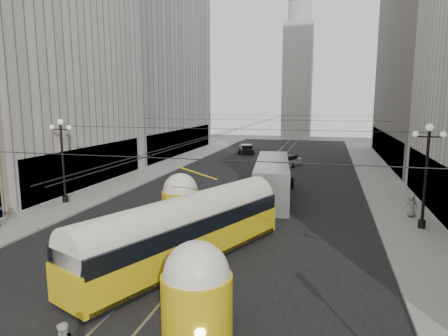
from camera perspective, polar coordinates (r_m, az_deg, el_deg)
The scene contains 16 objects.
road at distance 41.66m, azimuth 4.98°, elevation -1.37°, with size 20.00×85.00×0.02m, color black.
sidewalk_left at distance 48.34m, azimuth -8.45°, elevation 0.16°, with size 4.00×72.00×0.15m, color gray.
sidewalk_right at distance 44.82m, azimuth 21.07°, elevation -1.11°, with size 4.00×72.00×0.15m, color gray.
rail_left at distance 41.79m, azimuth 3.97°, elevation -1.33°, with size 0.12×85.00×0.04m, color gray.
rail_right at distance 41.54m, azimuth 6.00°, elevation -1.42°, with size 0.12×85.00×0.04m, color gray.
building_left_far at distance 62.30m, azimuth -11.32°, elevation 15.27°, with size 12.60×28.60×28.60m.
building_right_far at distance 58.01m, azimuth 28.95°, elevation 16.75°, with size 12.60×32.60×32.60m.
distant_tower at distance 88.40m, azimuth 10.52°, elevation 13.95°, with size 6.00×6.00×31.36m.
lamppost_left_mid at distance 32.59m, azimuth -22.08°, elevation 1.61°, with size 1.86×0.44×6.37m.
lamppost_right_mid at distance 26.79m, azimuth 26.92°, elevation -0.28°, with size 1.86×0.44×6.37m.
catenary at distance 39.95m, azimuth 5.03°, elevation 6.67°, with size 25.00×72.00×0.23m.
streetcar at distance 19.80m, azimuth -5.45°, elevation -8.75°, with size 7.44×14.15×3.33m.
city_bus at distance 32.77m, azimuth 6.89°, elevation -1.35°, with size 4.00×12.41×3.09m.
sedan_white_far at distance 49.68m, azimuth 9.12°, elevation 1.00°, with size 3.19×4.52×1.32m.
sedan_dark_far at distance 60.86m, azimuth 3.22°, elevation 2.66°, with size 3.09×4.64×1.36m.
pedestrian_sidewalk_right at distance 29.67m, azimuth 25.23°, elevation -4.90°, with size 0.74×0.45×1.51m, color gray.
Camera 1 is at (6.83, -7.85, 7.80)m, focal length 32.00 mm.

